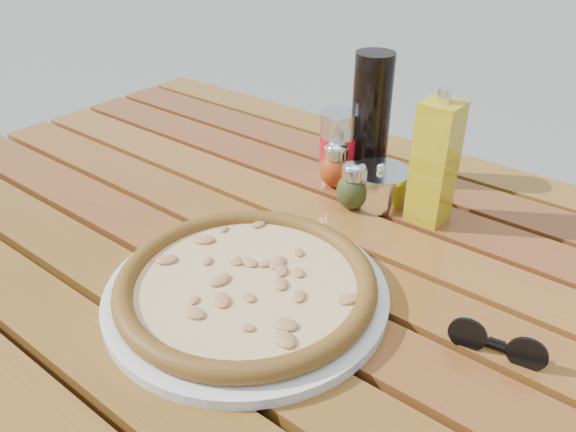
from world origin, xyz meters
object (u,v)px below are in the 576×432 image
Objects in this scene: olive_oil_cruet at (435,163)px; sunglasses at (497,344)px; oregano_shaker at (353,186)px; dark_bottle at (371,117)px; soda_can at (338,145)px; pizza at (246,283)px; table at (280,279)px; pepper_shaker at (336,165)px; plate at (247,293)px; parmesan_tin at (379,186)px.

sunglasses is at bearing -49.08° from olive_oil_cruet.
dark_bottle reaches higher than oregano_shaker.
olive_oil_cruet is at bearing -10.25° from soda_can.
pizza is 3.33× the size of soda_can.
pepper_shaker is (-0.03, 0.19, 0.11)m from table.
soda_can is (-0.05, 0.22, 0.13)m from table.
parmesan_tin is (0.01, 0.32, 0.02)m from plate.
dark_bottle is 2.05× the size of parmesan_tin.
pepper_shaker reaches higher than table.
sunglasses is at bearing 18.74° from plate.
pizza is 1.90× the size of olive_oil_cruet.
oregano_shaker is at bearing -69.54° from dark_bottle.
table is 0.19m from oregano_shaker.
pepper_shaker reaches higher than pizza.
pizza reaches higher than table.
pepper_shaker is 0.74× the size of sunglasses.
sunglasses is at bearing -38.07° from parmesan_tin.
dark_bottle is (-0.06, 0.39, 0.09)m from pizza.
table is 0.16m from plate.
soda_can is at bearing 117.95° from pepper_shaker.
oregano_shaker is at bearing -121.73° from parmesan_tin.
soda_can is 1.12× the size of parmesan_tin.
pepper_shaker is at bearing 99.25° from table.
soda_can reaches higher than sunglasses.
pizza is 0.32m from parmesan_tin.
pepper_shaker is 0.08m from oregano_shaker.
sunglasses is at bearing -5.65° from table.
table is 0.27m from soda_can.
pepper_shaker is 0.04m from soda_can.
oregano_shaker reaches higher than pizza.
plate is at bearing -68.45° from table.
oregano_shaker is at bearing 76.94° from table.
olive_oil_cruet reaches higher than parmesan_tin.
table is at bearing -80.75° from pepper_shaker.
oregano_shaker is 0.68× the size of soda_can.
olive_oil_cruet reaches higher than sunglasses.
table is 6.67× the size of olive_oil_cruet.
dark_bottle is at bearing 98.71° from pizza.
olive_oil_cruet reaches higher than table.
pepper_shaker is 0.09m from parmesan_tin.
pizza reaches higher than plate.
pepper_shaker is at bearing 104.42° from pizza.
pizza is 0.40m from dark_bottle.
plate is 1.71× the size of olive_oil_cruet.
parmesan_tin is 0.97× the size of sunglasses.
soda_can is at bearing 102.32° from table.
pizza is at bearing -74.18° from soda_can.
dark_bottle reaches higher than pizza.
pepper_shaker is 0.10m from dark_bottle.
pepper_shaker is at bearing 179.67° from olive_oil_cruet.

